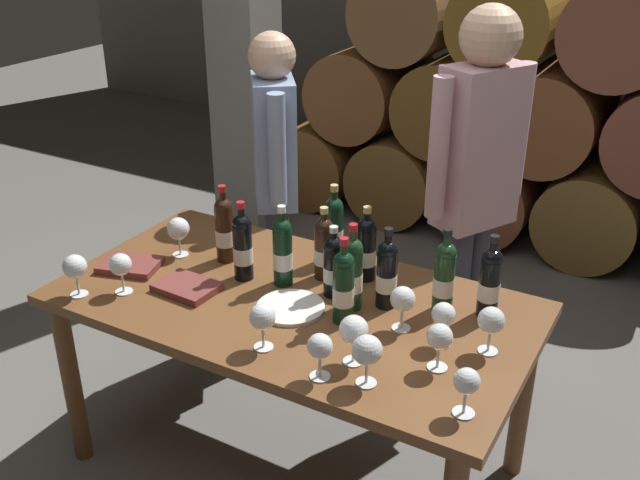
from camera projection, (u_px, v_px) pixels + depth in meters
ground_plane at (296, 462)px, 2.93m from camera, size 14.00×14.00×0.00m
barrel_stack at (505, 119)px, 4.63m from camera, size 3.12×0.90×1.69m
stone_pillar at (244, 38)px, 4.19m from camera, size 0.32×0.32×2.60m
dining_table at (293, 321)px, 2.63m from camera, size 1.70×0.90×0.76m
wine_bottle_0 at (352, 272)px, 2.49m from camera, size 0.07×0.07×0.32m
wine_bottle_1 at (224, 229)px, 2.81m from camera, size 0.07×0.07×0.31m
wine_bottle_2 at (334, 265)px, 2.57m from camera, size 0.07×0.07×0.27m
wine_bottle_3 at (444, 277)px, 2.47m from camera, size 0.07×0.07×0.31m
wine_bottle_4 at (344, 286)px, 2.41m from camera, size 0.07×0.07×0.31m
wine_bottle_5 at (387, 273)px, 2.50m from camera, size 0.07×0.07×0.30m
wine_bottle_6 at (366, 248)px, 2.67m from camera, size 0.07×0.07×0.29m
wine_bottle_7 at (490, 282)px, 2.44m from camera, size 0.07×0.07×0.30m
wine_bottle_8 at (334, 228)px, 2.81m from camera, size 0.07×0.07×0.32m
wine_bottle_9 at (283, 251)px, 2.64m from camera, size 0.07×0.07×0.31m
wine_bottle_10 at (324, 248)px, 2.68m from camera, size 0.07×0.07×0.29m
wine_bottle_11 at (243, 246)px, 2.68m from camera, size 0.07×0.07×0.31m
wine_glass_0 at (367, 351)px, 2.10m from camera, size 0.09×0.09×0.16m
wine_glass_1 at (354, 331)px, 2.20m from camera, size 0.09×0.09×0.16m
wine_glass_2 at (403, 300)px, 2.37m from camera, size 0.08×0.08×0.16m
wine_glass_3 at (491, 321)px, 2.25m from camera, size 0.09×0.09×0.16m
wine_glass_4 at (467, 383)px, 1.98m from camera, size 0.08×0.08×0.15m
wine_glass_5 at (320, 348)px, 2.13m from camera, size 0.08×0.08×0.15m
wine_glass_6 at (440, 338)px, 2.17m from camera, size 0.08×0.08×0.15m
wine_glass_7 at (121, 266)px, 2.59m from camera, size 0.08×0.08×0.16m
wine_glass_8 at (262, 318)px, 2.27m from camera, size 0.08×0.08×0.16m
wine_glass_9 at (178, 229)px, 2.85m from camera, size 0.09×0.09×0.16m
wine_glass_10 at (75, 267)px, 2.57m from camera, size 0.09×0.09×0.16m
wine_glass_11 at (443, 316)px, 2.29m from camera, size 0.08×0.08×0.15m
tasting_notebook at (187, 287)px, 2.64m from camera, size 0.23×0.17×0.03m
leather_ledger at (130, 265)px, 2.80m from camera, size 0.26×0.22×0.03m
serving_plate at (291, 307)px, 2.53m from camera, size 0.24×0.24×0.01m
sommelier_presenting at (476, 179)px, 2.88m from camera, size 0.31×0.45×1.72m
taster_seated_left at (275, 169)px, 3.32m from camera, size 0.33×0.41×1.54m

